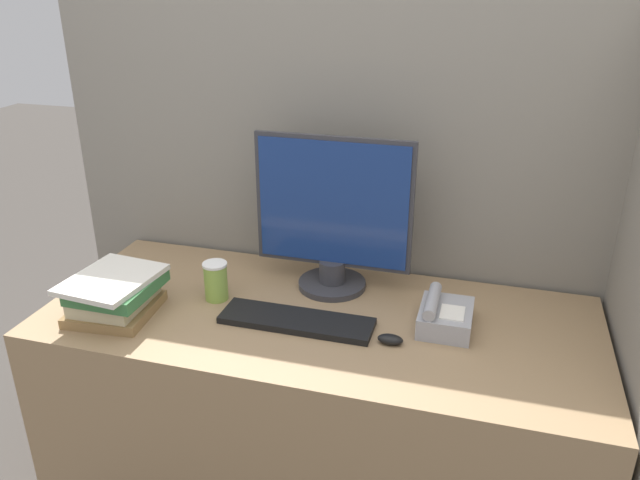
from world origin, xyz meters
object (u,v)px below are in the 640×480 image
object	(u,v)px
keyboard	(297,321)
desk_telephone	(444,316)
mouse	(390,339)
book_stack	(115,295)
monitor	(333,222)
coffee_cup	(216,281)

from	to	relation	value
keyboard	desk_telephone	world-z (taller)	desk_telephone
mouse	book_stack	xyz separation A→B (m)	(-0.83, -0.06, 0.05)
monitor	keyboard	xyz separation A→B (m)	(-0.04, -0.26, -0.22)
coffee_cup	book_stack	world-z (taller)	book_stack
keyboard	mouse	bearing A→B (deg)	-5.86
book_stack	desk_telephone	distance (m)	0.98
keyboard	mouse	distance (m)	0.29
keyboard	book_stack	xyz separation A→B (m)	(-0.54, -0.09, 0.06)
monitor	desk_telephone	size ratio (longest dim) A/B	2.67
keyboard	book_stack	world-z (taller)	book_stack
monitor	coffee_cup	distance (m)	0.41
keyboard	coffee_cup	distance (m)	0.31
monitor	desk_telephone	xyz separation A→B (m)	(0.38, -0.16, -0.19)
monitor	keyboard	bearing A→B (deg)	-98.72
book_stack	keyboard	bearing A→B (deg)	9.82
mouse	coffee_cup	size ratio (longest dim) A/B	0.58
monitor	desk_telephone	distance (m)	0.45
coffee_cup	monitor	bearing A→B (deg)	28.81
book_stack	monitor	bearing A→B (deg)	31.17
keyboard	desk_telephone	size ratio (longest dim) A/B	2.41
monitor	keyboard	world-z (taller)	monitor
mouse	book_stack	world-z (taller)	book_stack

